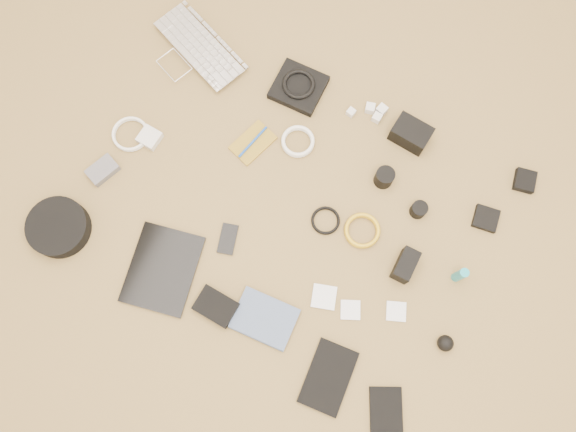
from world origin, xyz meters
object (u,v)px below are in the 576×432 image
at_px(laptop, 189,56).
at_px(phone, 228,239).
at_px(tablet, 163,269).
at_px(headphone_case, 59,227).
at_px(dslr_camera, 411,134).
at_px(paperback, 255,340).

distance_m(laptop, phone, 0.69).
relative_size(tablet, headphone_case, 1.36).
xyz_separation_m(laptop, dslr_camera, (0.84, 0.05, 0.02)).
bearing_deg(headphone_case, laptop, 83.03).
distance_m(laptop, tablet, 0.78).
bearing_deg(laptop, headphone_case, -73.35).
relative_size(laptop, headphone_case, 1.83).
relative_size(headphone_case, paperback, 1.05).
height_order(tablet, headphone_case, headphone_case).
bearing_deg(laptop, dslr_camera, 26.81).
distance_m(phone, paperback, 0.34).
bearing_deg(tablet, paperback, -21.15).
xyz_separation_m(dslr_camera, headphone_case, (-0.93, -0.79, -0.01)).
bearing_deg(headphone_case, dslr_camera, 40.61).
bearing_deg(paperback, phone, 40.03).
bearing_deg(tablet, laptop, 101.24).
relative_size(dslr_camera, headphone_case, 0.63).
height_order(laptop, dslr_camera, dslr_camera).
bearing_deg(paperback, tablet, 77.23).
bearing_deg(headphone_case, paperback, -3.89).
relative_size(dslr_camera, phone, 1.23).
xyz_separation_m(dslr_camera, tablet, (-0.56, -0.77, -0.03)).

